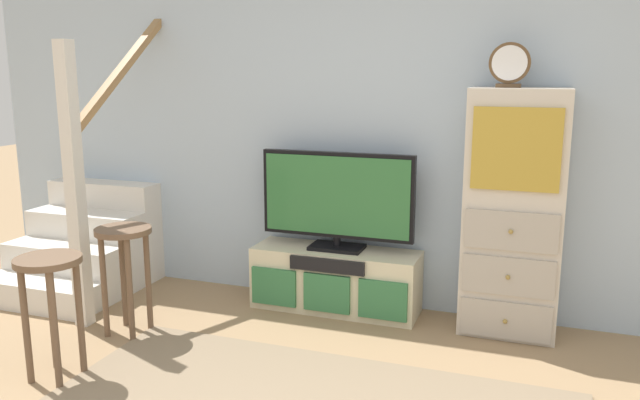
% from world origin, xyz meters
% --- Properties ---
extents(back_wall, '(6.40, 0.12, 2.70)m').
position_xyz_m(back_wall, '(0.00, 2.46, 1.35)').
color(back_wall, '#A8BCD1').
rests_on(back_wall, ground_plane).
extents(media_console, '(1.14, 0.38, 0.43)m').
position_xyz_m(media_console, '(-0.30, 2.19, 0.21)').
color(media_console, beige).
rests_on(media_console, ground_plane).
extents(television, '(1.05, 0.22, 0.66)m').
position_xyz_m(television, '(-0.30, 2.22, 0.78)').
color(television, black).
rests_on(television, media_console).
extents(side_cabinet, '(0.58, 0.38, 1.52)m').
position_xyz_m(side_cabinet, '(0.83, 2.20, 0.76)').
color(side_cabinet, beige).
rests_on(side_cabinet, ground_plane).
extents(desk_clock, '(0.24, 0.08, 0.26)m').
position_xyz_m(desk_clock, '(0.76, 2.19, 1.65)').
color(desk_clock, '#4C3823').
rests_on(desk_clock, side_cabinet).
extents(staircase, '(1.00, 1.36, 2.20)m').
position_xyz_m(staircase, '(-2.24, 2.20, 0.37)').
color(staircase, silver).
rests_on(staircase, ground_plane).
extents(bar_stool_near, '(0.34, 0.34, 0.67)m').
position_xyz_m(bar_stool_near, '(-1.40, 0.75, 0.50)').
color(bar_stool_near, brown).
rests_on(bar_stool_near, ground_plane).
extents(bar_stool_far, '(0.34, 0.34, 0.68)m').
position_xyz_m(bar_stool_far, '(-1.40, 1.38, 0.51)').
color(bar_stool_far, brown).
rests_on(bar_stool_far, ground_plane).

